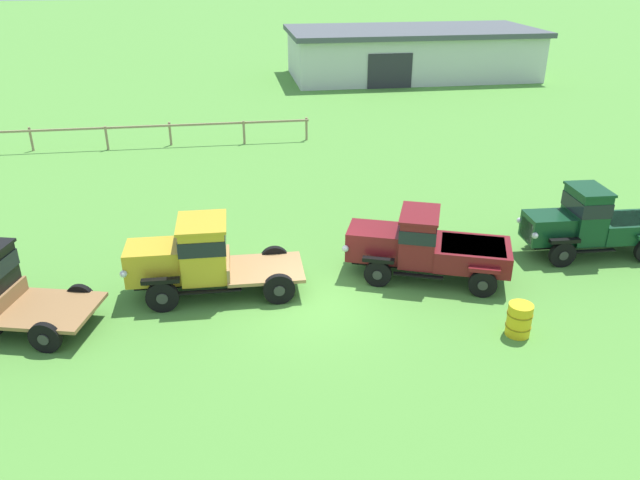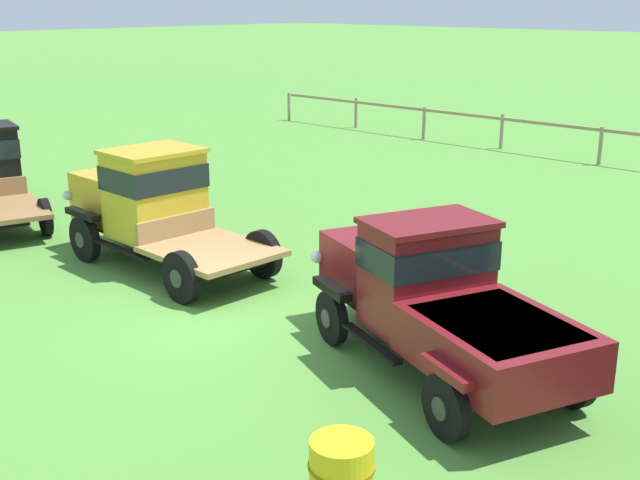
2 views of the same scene
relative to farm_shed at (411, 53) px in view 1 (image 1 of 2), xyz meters
name	(u,v)px [view 1 (image 1 of 2)]	position (x,y,z in m)	size (l,w,h in m)	color
ground_plane	(314,302)	(-12.31, -32.72, -1.82)	(240.00, 240.00, 0.00)	#518E38
farm_shed	(411,53)	(0.00, 0.00, 0.00)	(18.76, 8.98, 3.59)	silver
paddock_fence	(138,131)	(-18.77, -16.44, -0.96)	(17.11, 0.62, 1.18)	#997F60
vintage_truck_second_in_line	(197,256)	(-15.50, -31.67, -0.63)	(5.05, 2.10, 2.24)	black
vintage_truck_midrow_center	(425,245)	(-8.80, -31.66, -0.78)	(5.11, 3.31, 2.06)	black
vintage_truck_far_side	(591,223)	(-3.09, -30.99, -0.72)	(4.61, 1.95, 2.29)	black
oil_drum_beside_row	(519,320)	(-7.35, -35.11, -1.38)	(0.66, 0.66, 0.88)	gold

